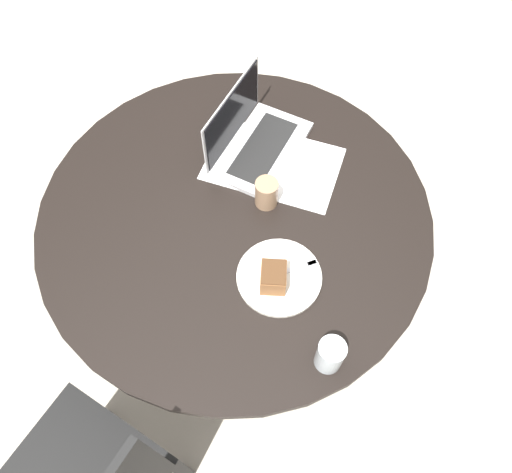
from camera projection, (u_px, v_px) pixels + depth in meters
ground_plane at (241, 306)px, 2.16m from camera, size 12.00×12.00×0.00m
dining_table at (236, 230)px, 1.60m from camera, size 1.19×1.19×0.76m
paper_document at (273, 164)px, 1.59m from camera, size 0.49×0.44×0.00m
plate at (279, 277)px, 1.39m from camera, size 0.24×0.24×0.01m
cake_slice at (273, 277)px, 1.34m from camera, size 0.10×0.10×0.07m
fork at (294, 269)px, 1.39m from camera, size 0.08×0.17×0.00m
coffee_glass at (266, 193)px, 1.48m from camera, size 0.07×0.07×0.09m
water_glass at (330, 355)px, 1.23m from camera, size 0.07×0.07×0.11m
laptop at (255, 141)px, 1.59m from camera, size 0.32×0.40×0.21m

